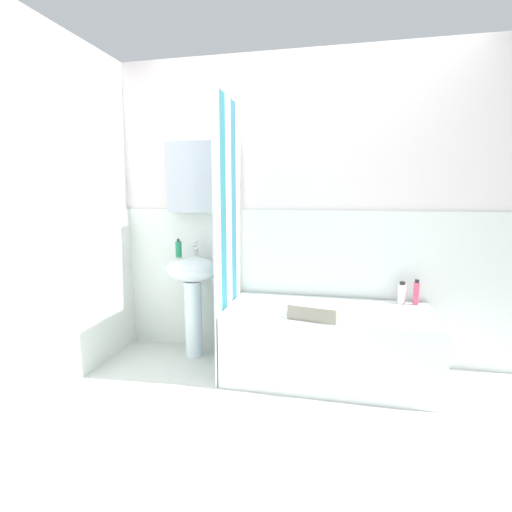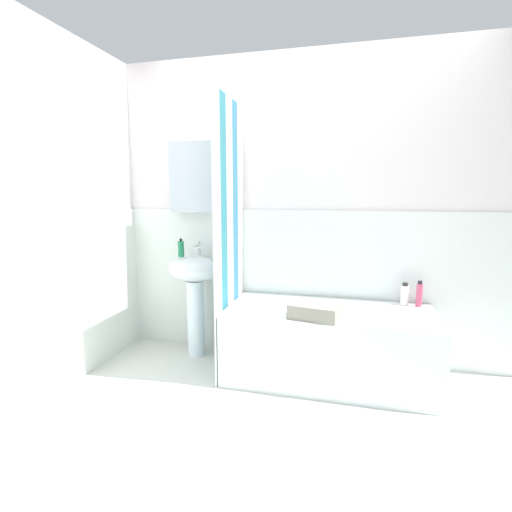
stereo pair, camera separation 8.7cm
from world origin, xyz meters
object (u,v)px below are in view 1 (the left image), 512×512
towel_folded (315,310)px  bathtub (328,343)px  sink (192,284)px  soap_dispenser (179,249)px  lotion_bottle (416,293)px  conditioner_bottle (402,293)px

towel_folded → bathtub: bearing=66.8°
sink → soap_dispenser: (-0.10, -0.03, 0.29)m
bathtub → soap_dispenser: bearing=174.6°
lotion_bottle → towel_folded: (-0.71, -0.44, -0.04)m
bathtub → towel_folded: towel_folded is taller
soap_dispenser → conditioner_bottle: (1.72, 0.15, -0.30)m
conditioner_bottle → towel_folded: conditioner_bottle is taller
conditioner_bottle → towel_folded: bearing=-143.4°
lotion_bottle → conditioner_bottle: bearing=172.9°
soap_dispenser → towel_folded: 1.19m
soap_dispenser → bathtub: 1.35m
conditioner_bottle → lotion_bottle: bearing=-7.1°
sink → bathtub: sink is taller
soap_dispenser → conditioner_bottle: size_ratio=0.88×
sink → lotion_bottle: (1.72, 0.10, -0.00)m
soap_dispenser → towel_folded: soap_dispenser is taller
bathtub → lotion_bottle: (0.63, 0.25, 0.35)m
sink → towel_folded: bearing=-18.5°
soap_dispenser → lotion_bottle: bearing=4.2°
lotion_bottle → soap_dispenser: bearing=-175.8°
bathtub → towel_folded: bearing=-113.2°
sink → bathtub: size_ratio=0.57×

